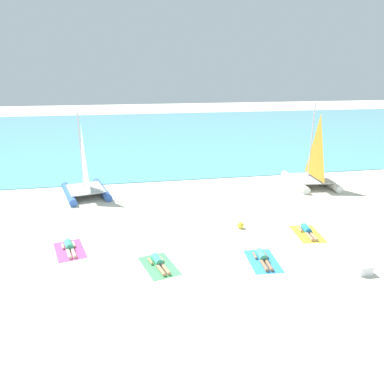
% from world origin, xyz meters
% --- Properties ---
extents(ground_plane, '(120.00, 120.00, 0.00)m').
position_xyz_m(ground_plane, '(0.00, 10.00, 0.00)').
color(ground_plane, beige).
extents(ocean_water, '(120.00, 40.00, 0.05)m').
position_xyz_m(ocean_water, '(0.00, 31.15, 0.03)').
color(ocean_water, '#5BB2C1').
rests_on(ocean_water, ground).
extents(sailboat_blue, '(3.16, 4.13, 4.80)m').
position_xyz_m(sailboat_blue, '(-5.58, 9.14, 0.71)').
color(sailboat_blue, blue).
rests_on(sailboat_blue, ground).
extents(sailboat_white, '(2.81, 4.12, 5.13)m').
position_xyz_m(sailboat_white, '(8.47, 8.52, 0.76)').
color(sailboat_white, white).
rests_on(sailboat_white, ground).
extents(towel_leftmost, '(1.54, 2.11, 0.01)m').
position_xyz_m(towel_leftmost, '(-5.72, 2.00, 0.01)').
color(towel_leftmost, '#D84C99').
rests_on(towel_leftmost, ground).
extents(sunbather_leftmost, '(0.77, 1.55, 0.30)m').
position_xyz_m(sunbather_leftmost, '(-5.74, 2.07, 0.13)').
color(sunbather_leftmost, '#3FB28C').
rests_on(sunbather_leftmost, towel_leftmost).
extents(towel_center_left, '(1.53, 2.11, 0.01)m').
position_xyz_m(towel_center_left, '(-2.25, 0.02, 0.01)').
color(towel_center_left, '#4CB266').
rests_on(towel_center_left, ground).
extents(sunbather_center_left, '(0.76, 1.55, 0.30)m').
position_xyz_m(sunbather_center_left, '(-2.26, 0.08, 0.13)').
color(sunbather_center_left, '#3FB28C').
rests_on(sunbather_center_left, towel_center_left).
extents(towel_center_right, '(1.24, 1.98, 0.01)m').
position_xyz_m(towel_center_right, '(1.76, -0.39, 0.01)').
color(towel_center_right, '#338CD8').
rests_on(towel_center_right, ground).
extents(sunbather_center_right, '(0.57, 1.57, 0.30)m').
position_xyz_m(sunbather_center_right, '(1.76, -0.32, 0.13)').
color(sunbather_center_right, '#3FB28C').
rests_on(sunbather_center_right, towel_center_right).
extents(towel_rightmost, '(1.30, 2.01, 0.01)m').
position_xyz_m(towel_rightmost, '(4.68, 1.62, 0.01)').
color(towel_rightmost, yellow).
rests_on(towel_rightmost, ground).
extents(sunbather_rightmost, '(0.59, 1.57, 0.30)m').
position_xyz_m(sunbather_rightmost, '(4.69, 1.69, 0.13)').
color(sunbather_rightmost, '#268CCC').
rests_on(sunbather_rightmost, towel_rightmost).
extents(beach_ball, '(0.31, 0.31, 0.31)m').
position_xyz_m(beach_ball, '(1.89, 2.81, 0.16)').
color(beach_ball, yellow).
rests_on(beach_ball, ground).
extents(cooler_box, '(0.50, 0.36, 0.36)m').
position_xyz_m(cooler_box, '(5.02, -2.00, 0.18)').
color(cooler_box, white).
rests_on(cooler_box, ground).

